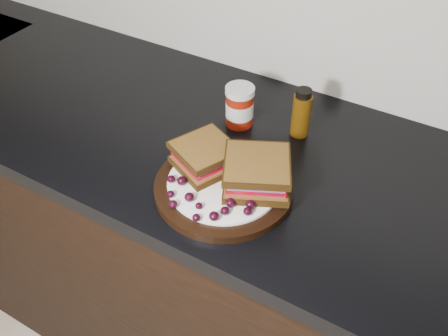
# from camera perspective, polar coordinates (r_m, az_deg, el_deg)

# --- Properties ---
(base_cabinets) EXTENTS (3.96, 0.58, 0.86)m
(base_cabinets) POSITION_cam_1_polar(r_m,az_deg,el_deg) (1.46, -0.41, -11.46)
(base_cabinets) COLOR black
(base_cabinets) RESTS_ON ground_plane
(countertop) EXTENTS (3.98, 0.60, 0.04)m
(countertop) POSITION_cam_1_polar(r_m,az_deg,el_deg) (1.13, -0.52, 2.20)
(countertop) COLOR black
(countertop) RESTS_ON base_cabinets
(plate) EXTENTS (0.28, 0.28, 0.02)m
(plate) POSITION_cam_1_polar(r_m,az_deg,el_deg) (1.00, 0.00, -2.17)
(plate) COLOR black
(plate) RESTS_ON countertop
(sandwich_left) EXTENTS (0.15, 0.15, 0.05)m
(sandwich_left) POSITION_cam_1_polar(r_m,az_deg,el_deg) (1.01, -2.18, 1.39)
(sandwich_left) COLOR brown
(sandwich_left) RESTS_ON plate
(sandwich_right) EXTENTS (0.17, 0.17, 0.06)m
(sandwich_right) POSITION_cam_1_polar(r_m,az_deg,el_deg) (0.97, 3.75, -0.53)
(sandwich_right) COLOR brown
(sandwich_right) RESTS_ON plate
(grape_0) EXTENTS (0.02, 0.02, 0.02)m
(grape_0) POSITION_cam_1_polar(r_m,az_deg,el_deg) (0.99, -6.06, -1.27)
(grape_0) COLOR black
(grape_0) RESTS_ON plate
(grape_1) EXTENTS (0.02, 0.02, 0.02)m
(grape_1) POSITION_cam_1_polar(r_m,az_deg,el_deg) (0.98, -4.86, -1.47)
(grape_1) COLOR black
(grape_1) RESTS_ON plate
(grape_2) EXTENTS (0.02, 0.02, 0.01)m
(grape_2) POSITION_cam_1_polar(r_m,az_deg,el_deg) (0.96, -6.12, -2.99)
(grape_2) COLOR black
(grape_2) RESTS_ON plate
(grape_3) EXTENTS (0.02, 0.02, 0.02)m
(grape_3) POSITION_cam_1_polar(r_m,az_deg,el_deg) (0.94, -5.85, -4.13)
(grape_3) COLOR black
(grape_3) RESTS_ON plate
(grape_4) EXTENTS (0.02, 0.02, 0.02)m
(grape_4) POSITION_cam_1_polar(r_m,az_deg,el_deg) (0.95, -3.98, -3.33)
(grape_4) COLOR black
(grape_4) RESTS_ON plate
(grape_5) EXTENTS (0.01, 0.01, 0.01)m
(grape_5) POSITION_cam_1_polar(r_m,az_deg,el_deg) (0.93, -2.90, -4.34)
(grape_5) COLOR black
(grape_5) RESTS_ON plate
(grape_6) EXTENTS (0.02, 0.02, 0.01)m
(grape_6) POSITION_cam_1_polar(r_m,az_deg,el_deg) (0.91, -3.20, -5.67)
(grape_6) COLOR black
(grape_6) RESTS_ON plate
(grape_7) EXTENTS (0.02, 0.02, 0.02)m
(grape_7) POSITION_cam_1_polar(r_m,az_deg,el_deg) (0.91, -1.16, -5.52)
(grape_7) COLOR black
(grape_7) RESTS_ON plate
(grape_8) EXTENTS (0.02, 0.02, 0.02)m
(grape_8) POSITION_cam_1_polar(r_m,az_deg,el_deg) (0.92, 0.10, -4.91)
(grape_8) COLOR black
(grape_8) RESTS_ON plate
(grape_9) EXTENTS (0.02, 0.02, 0.02)m
(grape_9) POSITION_cam_1_polar(r_m,az_deg,el_deg) (0.94, 0.76, -3.98)
(grape_9) COLOR black
(grape_9) RESTS_ON plate
(grape_10) EXTENTS (0.02, 0.02, 0.02)m
(grape_10) POSITION_cam_1_polar(r_m,az_deg,el_deg) (0.92, 2.72, -4.96)
(grape_10) COLOR black
(grape_10) RESTS_ON plate
(grape_11) EXTENTS (0.02, 0.02, 0.02)m
(grape_11) POSITION_cam_1_polar(r_m,az_deg,el_deg) (0.93, 3.05, -4.19)
(grape_11) COLOR black
(grape_11) RESTS_ON plate
(grape_12) EXTENTS (0.02, 0.02, 0.02)m
(grape_12) POSITION_cam_1_polar(r_m,az_deg,el_deg) (0.94, 3.67, -3.61)
(grape_12) COLOR black
(grape_12) RESTS_ON plate
(grape_13) EXTENTS (0.02, 0.02, 0.02)m
(grape_13) POSITION_cam_1_polar(r_m,az_deg,el_deg) (0.96, 5.81, -2.60)
(grape_13) COLOR black
(grape_13) RESTS_ON plate
(grape_14) EXTENTS (0.02, 0.02, 0.01)m
(grape_14) POSITION_cam_1_polar(r_m,az_deg,el_deg) (0.97, 4.44, -1.92)
(grape_14) COLOR black
(grape_14) RESTS_ON plate
(grape_15) EXTENTS (0.02, 0.02, 0.02)m
(grape_15) POSITION_cam_1_polar(r_m,az_deg,el_deg) (0.99, 2.89, -1.17)
(grape_15) COLOR black
(grape_15) RESTS_ON plate
(grape_16) EXTENTS (0.02, 0.02, 0.02)m
(grape_16) POSITION_cam_1_polar(r_m,az_deg,el_deg) (1.03, -0.02, 1.43)
(grape_16) COLOR black
(grape_16) RESTS_ON plate
(grape_17) EXTENTS (0.02, 0.02, 0.02)m
(grape_17) POSITION_cam_1_polar(r_m,az_deg,el_deg) (1.03, -0.74, 1.09)
(grape_17) COLOR black
(grape_17) RESTS_ON plate
(grape_18) EXTENTS (0.02, 0.02, 0.02)m
(grape_18) POSITION_cam_1_polar(r_m,az_deg,el_deg) (1.03, -2.44, 1.24)
(grape_18) COLOR black
(grape_18) RESTS_ON plate
(grape_19) EXTENTS (0.02, 0.02, 0.02)m
(grape_19) POSITION_cam_1_polar(r_m,az_deg,el_deg) (1.03, -3.41, 1.20)
(grape_19) COLOR black
(grape_19) RESTS_ON plate
(grape_20) EXTENTS (0.02, 0.02, 0.01)m
(grape_20) POSITION_cam_1_polar(r_m,az_deg,el_deg) (1.00, -3.73, -0.62)
(grape_20) COLOR black
(grape_20) RESTS_ON plate
(grape_21) EXTENTS (0.01, 0.01, 0.01)m
(grape_21) POSITION_cam_1_polar(r_m,az_deg,el_deg) (1.00, -3.57, -0.77)
(grape_21) COLOR black
(grape_21) RESTS_ON plate
(grape_22) EXTENTS (0.02, 0.02, 0.02)m
(grape_22) POSITION_cam_1_polar(r_m,az_deg,el_deg) (1.02, -1.67, 0.78)
(grape_22) COLOR black
(grape_22) RESTS_ON plate
(grape_23) EXTENTS (0.02, 0.02, 0.02)m
(grape_23) POSITION_cam_1_polar(r_m,az_deg,el_deg) (1.04, -2.43, 1.53)
(grape_23) COLOR black
(grape_23) RESTS_ON plate
(grape_24) EXTENTS (0.02, 0.02, 0.02)m
(grape_24) POSITION_cam_1_polar(r_m,az_deg,el_deg) (1.02, -3.32, 0.61)
(grape_24) COLOR black
(grape_24) RESTS_ON plate
(condiment_jar) EXTENTS (0.07, 0.07, 0.10)m
(condiment_jar) POSITION_cam_1_polar(r_m,az_deg,el_deg) (1.15, 1.80, 7.10)
(condiment_jar) COLOR maroon
(condiment_jar) RESTS_ON countertop
(oil_bottle) EXTENTS (0.05, 0.05, 0.12)m
(oil_bottle) POSITION_cam_1_polar(r_m,az_deg,el_deg) (1.12, 8.84, 6.29)
(oil_bottle) COLOR #492C07
(oil_bottle) RESTS_ON countertop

